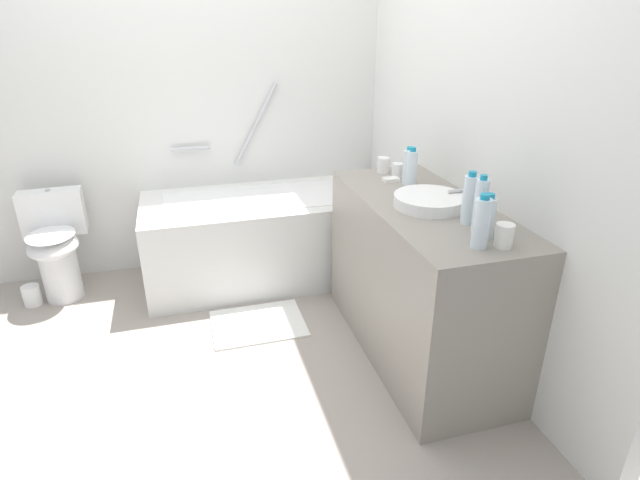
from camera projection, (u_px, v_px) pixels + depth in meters
ground_plane at (211, 353)px, 2.89m from camera, size 3.82×3.82×0.00m
wall_back_tiled at (180, 96)px, 3.51m from camera, size 3.22×0.10×2.47m
wall_right_mirror at (466, 119)px, 2.75m from camera, size 0.10×2.85×2.47m
bathtub at (269, 234)px, 3.63m from camera, size 1.69×0.76×1.31m
toilet at (56, 245)px, 3.34m from camera, size 0.40×0.49×0.71m
vanity_counter at (419, 280)px, 2.76m from camera, size 0.57×1.35×0.88m
sink_basin at (429, 201)px, 2.54m from camera, size 0.35×0.35×0.06m
sink_faucet at (466, 196)px, 2.58m from camera, size 0.13×0.15×0.08m
water_bottle_0 at (480, 205)px, 2.21m from camera, size 0.06×0.06×0.26m
water_bottle_1 at (488, 218)px, 2.16m from camera, size 0.06×0.06×0.20m
water_bottle_2 at (469, 199)px, 2.30m from camera, size 0.06×0.06×0.24m
water_bottle_3 at (409, 167)px, 2.85m from camera, size 0.07×0.07×0.21m
water_bottle_4 at (481, 223)px, 2.07m from camera, size 0.07×0.07×0.23m
water_bottle_5 at (411, 170)px, 2.76m from camera, size 0.06×0.06×0.23m
drinking_glass_0 at (397, 170)px, 2.99m from camera, size 0.07×0.07×0.08m
drinking_glass_1 at (504, 235)px, 2.09m from camera, size 0.08×0.08×0.10m
drinking_glass_2 at (383, 165)px, 3.07m from camera, size 0.07×0.07×0.09m
soap_dish at (391, 179)px, 2.93m from camera, size 0.09×0.06×0.02m
bath_mat at (258, 323)px, 3.16m from camera, size 0.56×0.43×0.01m
toilet_paper_roll at (32, 295)px, 3.35m from camera, size 0.11×0.11×0.14m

